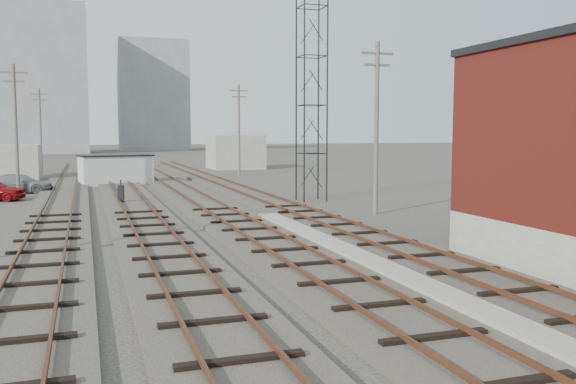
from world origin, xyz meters
name	(u,v)px	position (x,y,z in m)	size (l,w,h in m)	color
ground	(171,176)	(0.00, 60.00, 0.00)	(320.00, 320.00, 0.00)	#282621
track_right	(249,194)	(2.50, 39.00, 0.11)	(3.20, 90.00, 0.39)	#332D28
track_mid_right	(191,196)	(-1.50, 39.00, 0.11)	(3.20, 90.00, 0.39)	#332D28
track_mid_left	(128,199)	(-5.50, 39.00, 0.11)	(3.20, 90.00, 0.39)	#332D28
track_left	(62,201)	(-9.50, 39.00, 0.11)	(3.20, 90.00, 0.39)	#332D28
platform_curb	(407,281)	(0.50, 14.00, 0.13)	(0.90, 28.00, 0.26)	gray
lattice_tower	(312,81)	(5.50, 35.00, 7.50)	(1.60, 1.60, 15.00)	black
utility_pole_left_b	(16,125)	(-12.50, 45.00, 4.80)	(1.80, 0.24, 9.00)	#595147
utility_pole_left_c	(40,128)	(-12.50, 70.00, 4.80)	(1.80, 0.24, 9.00)	#595147
utility_pole_right_a	(376,123)	(6.50, 28.00, 4.80)	(1.80, 0.24, 9.00)	#595147
utility_pole_right_b	(239,127)	(6.50, 58.00, 4.80)	(1.80, 0.24, 9.00)	#595147
apartment_left	(31,80)	(-18.00, 135.00, 15.00)	(22.00, 14.00, 30.00)	gray
apartment_right	(153,96)	(8.00, 150.00, 13.00)	(16.00, 12.00, 26.00)	gray
shed_right	(235,152)	(9.00, 70.00, 2.00)	(6.00, 6.00, 4.00)	gray
switch_stand	(121,194)	(-6.07, 36.36, 0.67)	(0.40, 0.40, 1.41)	black
site_trailer	(116,170)	(-5.63, 51.37, 1.24)	(6.26, 3.69, 2.47)	silver
car_grey	(20,184)	(-12.52, 46.29, 0.67)	(1.88, 4.62, 1.34)	gray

